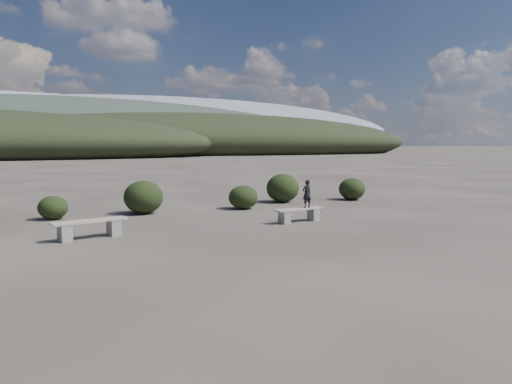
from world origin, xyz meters
name	(u,v)px	position (x,y,z in m)	size (l,w,h in m)	color
ground	(290,260)	(0.00, 0.00, 0.00)	(1200.00, 1200.00, 0.00)	#322C27
bench_left	(90,227)	(-3.56, 4.25, 0.29)	(1.97, 0.91, 0.48)	gray
bench_right	(299,214)	(2.70, 4.42, 0.27)	(1.78, 0.65, 0.44)	gray
seated_person	(307,194)	(3.00, 4.47, 0.87)	(0.32, 0.21, 0.87)	black
shrub_a	(53,208)	(-4.28, 8.19, 0.38)	(0.94, 0.94, 0.77)	black
shrub_b	(143,197)	(-1.34, 8.33, 0.58)	(1.36, 1.36, 1.17)	black
shrub_c	(243,197)	(2.35, 8.08, 0.45)	(1.11, 1.11, 0.89)	black
shrub_d	(283,188)	(4.72, 9.43, 0.60)	(1.37, 1.37, 1.20)	black
shrub_e	(352,189)	(7.91, 8.98, 0.48)	(1.15, 1.15, 0.96)	black
mountain_ridges	(24,131)	(-7.48, 339.06, 10.84)	(500.00, 400.00, 56.00)	black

